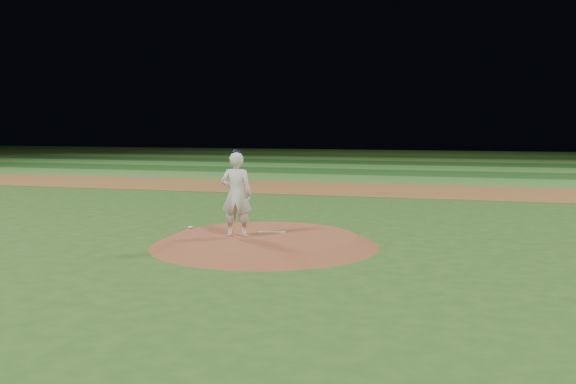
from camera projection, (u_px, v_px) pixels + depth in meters
The scene contains 12 objects.
ground at pixel (265, 246), 15.46m from camera, with size 120.00×120.00×0.00m, color #2C561C.
infield_dirt_band at pixel (363, 189), 28.83m from camera, with size 70.00×6.00×0.02m, color brown.
outfield_stripe_0 at pixel (380, 179), 34.08m from camera, with size 70.00×5.00×0.02m, color #3C792C.
outfield_stripe_1 at pixel (392, 173), 38.85m from camera, with size 70.00×5.00×0.02m, color #1D4D18.
outfield_stripe_2 at pixel (401, 167), 43.62m from camera, with size 70.00×5.00×0.02m, color #397C2D.
outfield_stripe_3 at pixel (409, 163), 48.39m from camera, with size 70.00×5.00×0.02m, color #1A4616.
outfield_stripe_4 at pixel (415, 160), 53.16m from camera, with size 70.00×5.00×0.02m, color #396A26.
outfield_stripe_5 at pixel (420, 157), 57.94m from camera, with size 70.00×5.00×0.02m, color #1C4115.
pitchers_mound at pixel (265, 240), 15.45m from camera, with size 5.50×5.50×0.25m, color brown.
pitching_rubber at pixel (272, 232), 15.78m from camera, with size 0.68×0.17×0.03m, color beige.
rosin_bag at pixel (190, 227), 16.42m from camera, with size 0.12×0.12×0.07m, color silver.
pitcher_on_mound at pixel (236, 194), 15.17m from camera, with size 0.80×0.58×2.08m.
Camera 1 is at (4.82, -14.47, 2.90)m, focal length 40.00 mm.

